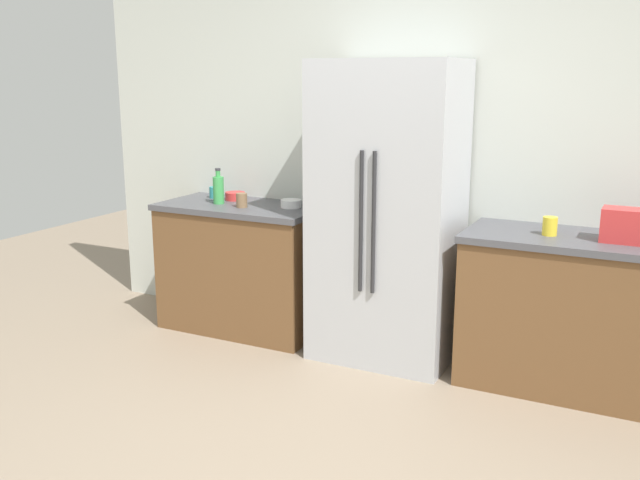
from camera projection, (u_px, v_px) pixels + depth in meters
The scene contains 11 objects.
kitchen_back_panel at pixel (433, 150), 4.56m from camera, with size 5.13×0.10×2.61m, color silver.
counter_left at pixel (243, 267), 5.00m from camera, with size 1.15×0.61×0.90m.
counter_right at pixel (600, 317), 3.97m from camera, with size 1.53×0.61×0.90m.
refrigerator at pixel (387, 214), 4.40m from camera, with size 0.87×0.63×1.87m.
toaster at pixel (627, 226), 3.78m from camera, with size 0.26×0.16×0.18m, color red.
bottle_a at pixel (218, 189), 4.91m from camera, with size 0.08×0.08×0.25m.
cup_a at pixel (214, 192), 5.15m from camera, with size 0.07×0.07×0.08m, color teal.
cup_b at pixel (550, 226), 3.95m from camera, with size 0.08×0.08×0.10m, color yellow.
cup_c at pixel (242, 200), 4.78m from camera, with size 0.08×0.08×0.10m, color brown.
bowl_a at pixel (291, 204), 4.78m from camera, with size 0.14×0.14×0.05m, color white.
bowl_b at pixel (235, 196), 5.07m from camera, with size 0.14×0.14×0.06m, color red.
Camera 1 is at (1.40, -2.43, 1.78)m, focal length 39.76 mm.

